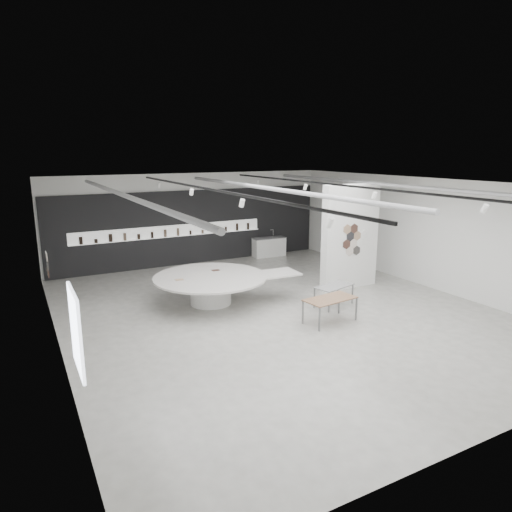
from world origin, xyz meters
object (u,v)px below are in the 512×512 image
sample_table_wood (330,300)px  sample_table_stone (334,287)px  partition_column (350,237)px  display_island (213,285)px  kitchen_counter (269,247)px

sample_table_wood → sample_table_stone: sample_table_wood is taller
sample_table_wood → partition_column: bearing=42.5°
display_island → sample_table_wood: display_island is taller
display_island → kitchen_counter: (4.83, 4.91, -0.15)m
partition_column → display_island: size_ratio=0.78×
display_island → sample_table_stone: size_ratio=3.34×
sample_table_wood → sample_table_stone: size_ratio=1.13×
sample_table_stone → kitchen_counter: bearing=76.7°
sample_table_stone → kitchen_counter: (1.63, 6.87, -0.16)m
partition_column → kitchen_counter: bearing=90.6°
display_island → kitchen_counter: 6.89m
display_island → sample_table_wood: bearing=-50.2°
sample_table_wood → kitchen_counter: bearing=72.0°
sample_table_stone → sample_table_wood: bearing=-132.0°
display_island → sample_table_stone: display_island is taller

